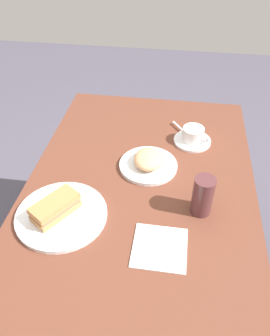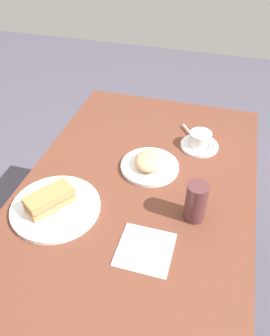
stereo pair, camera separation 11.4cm
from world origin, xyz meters
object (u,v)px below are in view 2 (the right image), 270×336
object	(u,v)px
sandwich_front	(50,199)
coffee_saucer	(199,146)
dining_table	(137,211)
sandwich_plate	(56,207)
spoon	(191,133)
coffee_cup	(201,139)
napkin	(145,249)
drinking_glass	(196,202)
side_plate	(150,167)

from	to	relation	value
sandwich_front	coffee_saucer	bearing A→B (deg)	138.03
dining_table	sandwich_plate	distance (m)	0.30
sandwich_plate	spoon	size ratio (longest dim) A/B	3.15
dining_table	coffee_cup	world-z (taller)	coffee_cup
coffee_saucer	spoon	bearing A→B (deg)	-145.01
sandwich_front	coffee_saucer	xyz separation A→B (m)	(-0.44, 0.40, -0.04)
sandwich_plate	napkin	world-z (taller)	sandwich_plate
coffee_saucer	spoon	world-z (taller)	spoon
sandwich_plate	spoon	bearing A→B (deg)	145.82
coffee_cup	drinking_glass	bearing A→B (deg)	4.69
sandwich_plate	sandwich_front	distance (m)	0.04
sandwich_plate	side_plate	bearing A→B (deg)	138.99
dining_table	side_plate	bearing A→B (deg)	171.25
sandwich_plate	coffee_cup	bearing A→B (deg)	138.73
spoon	side_plate	distance (m)	0.26
coffee_saucer	side_plate	size ratio (longest dim) A/B	0.70
coffee_cup	napkin	world-z (taller)	coffee_cup
sandwich_front	side_plate	size ratio (longest dim) A/B	0.77
coffee_cup	napkin	distance (m)	0.52
dining_table	spoon	size ratio (longest dim) A/B	13.56
sandwich_front	side_plate	distance (m)	0.37
spoon	side_plate	bearing A→B (deg)	-24.77
dining_table	sandwich_plate	world-z (taller)	sandwich_plate
dining_table	drinking_glass	size ratio (longest dim) A/B	9.14
coffee_saucer	coffee_cup	world-z (taller)	coffee_cup
dining_table	side_plate	size ratio (longest dim) A/B	5.79
napkin	spoon	bearing A→B (deg)	176.32
sandwich_plate	drinking_glass	size ratio (longest dim) A/B	2.13
sandwich_plate	spoon	xyz separation A→B (m)	(-0.50, 0.34, 0.01)
drinking_glass	coffee_saucer	bearing A→B (deg)	-175.10
side_plate	napkin	world-z (taller)	side_plate
sandwich_plate	coffee_saucer	xyz separation A→B (m)	(-0.44, 0.38, -0.00)
sandwich_plate	drinking_glass	xyz separation A→B (m)	(-0.08, 0.41, 0.06)
dining_table	sandwich_front	world-z (taller)	sandwich_front
coffee_cup	spoon	bearing A→B (deg)	-144.45
dining_table	side_plate	xyz separation A→B (m)	(-0.11, 0.02, 0.12)
side_plate	coffee_saucer	bearing A→B (deg)	138.69
side_plate	drinking_glass	world-z (taller)	drinking_glass
dining_table	drinking_glass	distance (m)	0.28
sandwich_front	coffee_cup	size ratio (longest dim) A/B	1.56
napkin	drinking_glass	bearing A→B (deg)	144.67
drinking_glass	spoon	bearing A→B (deg)	-169.97
sandwich_front	coffee_cup	world-z (taller)	sandwich_front
sandwich_front	dining_table	bearing A→B (deg)	125.35
dining_table	napkin	bearing A→B (deg)	20.64
sandwich_front	spoon	bearing A→B (deg)	144.89
drinking_glass	sandwich_plate	bearing A→B (deg)	-78.49
sandwich_plate	coffee_cup	distance (m)	0.59
side_plate	dining_table	bearing A→B (deg)	-8.75
sandwich_front	spoon	xyz separation A→B (m)	(-0.50, 0.35, -0.03)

